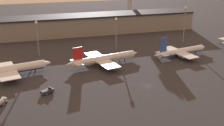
# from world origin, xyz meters

# --- Properties ---
(ground) EXTENTS (600.00, 600.00, 0.00)m
(ground) POSITION_xyz_m (0.00, 0.00, 0.00)
(ground) COLOR #2D2D33
(terminal_building) EXTENTS (165.04, 23.44, 15.20)m
(terminal_building) POSITION_xyz_m (0.00, 108.00, 7.65)
(terminal_building) COLOR gray
(terminal_building) RESTS_ON ground
(airplane_1) EXTENTS (43.32, 27.95, 12.36)m
(airplane_1) POSITION_xyz_m (-62.59, 30.13, 3.72)
(airplane_1) COLOR white
(airplane_1) RESTS_ON ground
(airplane_2) EXTENTS (45.11, 32.11, 12.29)m
(airplane_2) POSITION_xyz_m (-12.54, 33.88, 3.36)
(airplane_2) COLOR silver
(airplane_2) RESTS_ON ground
(airplane_3) EXTENTS (40.59, 27.10, 13.61)m
(airplane_3) POSITION_xyz_m (36.44, 34.58, 3.17)
(airplane_3) COLOR white
(airplane_3) RESTS_ON ground
(service_vehicle_0) EXTENTS (6.28, 4.86, 2.80)m
(service_vehicle_0) POSITION_xyz_m (-45.86, 4.77, 1.32)
(service_vehicle_0) COLOR #282D38
(service_vehicle_0) RESTS_ON ground
(service_vehicle_2) EXTENTS (4.23, 4.93, 2.63)m
(service_vehicle_2) POSITION_xyz_m (-64.38, -0.37, 1.54)
(service_vehicle_2) COLOR #9EA3A8
(service_vehicle_2) RESTS_ON ground
(lamp_post_0) EXTENTS (1.80, 1.80, 21.78)m
(lamp_post_0) POSITION_xyz_m (-46.86, 59.95, 14.11)
(lamp_post_0) COLOR slate
(lamp_post_0) RESTS_ON ground
(lamp_post_1) EXTENTS (1.80, 1.80, 21.08)m
(lamp_post_1) POSITION_xyz_m (2.93, 59.95, 13.72)
(lamp_post_1) COLOR slate
(lamp_post_1) RESTS_ON ground
(lamp_post_2) EXTENTS (1.80, 1.80, 26.17)m
(lamp_post_2) POSITION_xyz_m (52.60, 59.95, 16.55)
(lamp_post_2) COLOR slate
(lamp_post_2) RESTS_ON ground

